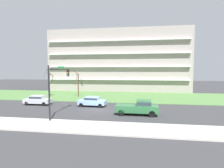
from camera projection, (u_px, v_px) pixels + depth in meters
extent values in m
plane|color=#38383A|center=(98.00, 110.00, 26.11)|extent=(160.00, 160.00, 0.00)
cube|color=#BCB7AD|center=(80.00, 127.00, 18.22)|extent=(80.00, 4.00, 0.15)
cube|color=#547F42|center=(112.00, 96.00, 39.92)|extent=(80.00, 16.00, 0.08)
cube|color=#9E938C|center=(119.00, 61.00, 52.17)|extent=(38.53, 10.12, 16.86)
cube|color=white|center=(116.00, 79.00, 47.12)|extent=(36.99, 0.90, 0.24)
cube|color=white|center=(116.00, 67.00, 46.86)|extent=(36.99, 0.90, 0.24)
cube|color=white|center=(116.00, 54.00, 46.61)|extent=(36.99, 0.90, 0.24)
cube|color=white|center=(116.00, 40.00, 46.35)|extent=(36.99, 0.90, 0.24)
cylinder|color=brown|center=(49.00, 85.00, 38.84)|extent=(0.23, 0.23, 5.30)
cylinder|color=brown|center=(52.00, 79.00, 39.15)|extent=(1.08, 1.06, 1.49)
cylinder|color=brown|center=(50.00, 74.00, 38.13)|extent=(1.07, 0.93, 0.83)
cylinder|color=brown|center=(46.00, 73.00, 38.77)|extent=(0.12, 1.68, 1.49)
cylinder|color=brown|center=(49.00, 72.00, 38.00)|extent=(1.31, 0.80, 1.63)
cylinder|color=#4C3828|center=(78.00, 85.00, 38.85)|extent=(0.22, 0.22, 5.11)
cylinder|color=#4C3828|center=(79.00, 82.00, 39.13)|extent=(0.76, 0.16, 0.95)
cylinder|color=#4C3828|center=(76.00, 73.00, 38.08)|extent=(1.31, 0.55, 1.21)
cylinder|color=#4C3828|center=(81.00, 82.00, 38.86)|extent=(0.44, 1.41, 1.62)
cylinder|color=#4C3828|center=(76.00, 81.00, 38.92)|extent=(0.24, 1.15, 1.90)
cylinder|color=#4C3828|center=(81.00, 84.00, 38.65)|extent=(0.24, 1.55, 1.09)
cylinder|color=#4C3828|center=(77.00, 74.00, 38.66)|extent=(0.20, 0.72, 0.67)
cube|color=#2D6B3D|center=(137.00, 109.00, 23.26)|extent=(5.45, 2.14, 0.85)
cube|color=#2D6B3D|center=(144.00, 103.00, 23.05)|extent=(1.85, 1.89, 0.70)
cube|color=#2D3847|center=(144.00, 103.00, 23.05)|extent=(1.81, 1.92, 0.38)
cylinder|color=black|center=(151.00, 111.00, 23.84)|extent=(0.81, 0.24, 0.80)
cylinder|color=black|center=(152.00, 114.00, 22.10)|extent=(0.81, 0.24, 0.80)
cylinder|color=black|center=(123.00, 110.00, 24.49)|extent=(0.81, 0.24, 0.80)
cylinder|color=black|center=(121.00, 113.00, 22.74)|extent=(0.81, 0.24, 0.80)
cube|color=#8CB2E0|center=(92.00, 102.00, 28.75)|extent=(4.50, 2.06, 0.70)
cube|color=#8CB2E0|center=(92.00, 98.00, 28.70)|extent=(2.29, 1.78, 0.55)
cube|color=#2D3847|center=(92.00, 98.00, 28.70)|extent=(2.25, 1.82, 0.30)
cylinder|color=black|center=(81.00, 105.00, 28.32)|extent=(0.65, 0.26, 0.64)
cylinder|color=black|center=(85.00, 103.00, 29.86)|extent=(0.65, 0.26, 0.64)
cylinder|color=black|center=(100.00, 106.00, 27.69)|extent=(0.65, 0.26, 0.64)
cylinder|color=black|center=(103.00, 104.00, 29.23)|extent=(0.65, 0.26, 0.64)
cube|color=#B7BABF|center=(38.00, 101.00, 30.11)|extent=(4.41, 1.81, 0.70)
cube|color=#B7BABF|center=(38.00, 97.00, 30.07)|extent=(2.20, 1.66, 0.55)
cube|color=#2D3847|center=(38.00, 97.00, 30.07)|extent=(2.16, 1.70, 0.30)
cylinder|color=black|center=(27.00, 103.00, 29.58)|extent=(0.64, 0.22, 0.64)
cylinder|color=black|center=(32.00, 102.00, 31.14)|extent=(0.64, 0.22, 0.64)
cylinder|color=black|center=(44.00, 104.00, 29.14)|extent=(0.64, 0.22, 0.64)
cylinder|color=black|center=(49.00, 102.00, 30.70)|extent=(0.64, 0.22, 0.64)
cylinder|color=black|center=(49.00, 94.00, 19.95)|extent=(0.18, 0.18, 6.28)
cylinder|color=black|center=(60.00, 69.00, 22.60)|extent=(0.12, 5.79, 0.12)
cube|color=black|center=(68.00, 73.00, 25.20)|extent=(0.28, 0.28, 0.90)
sphere|color=red|center=(68.00, 71.00, 25.03)|extent=(0.20, 0.20, 0.20)
sphere|color=#F2A519|center=(68.00, 73.00, 25.05)|extent=(0.20, 0.20, 0.20)
sphere|color=green|center=(68.00, 75.00, 25.07)|extent=(0.20, 0.20, 0.20)
cube|color=#197238|center=(61.00, 67.00, 22.87)|extent=(0.90, 0.04, 0.24)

